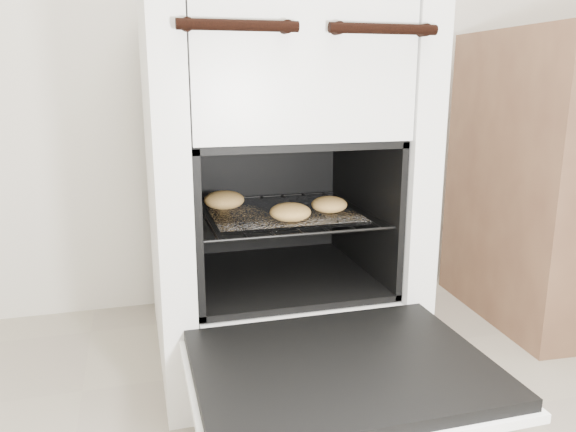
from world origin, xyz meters
name	(u,v)px	position (x,y,z in m)	size (l,w,h in m)	color
stove	(273,183)	(-0.15, 1.15, 0.48)	(0.64, 0.71, 0.98)	white
oven_door	(342,371)	(-0.15, 0.61, 0.21)	(0.57, 0.45, 0.04)	black
oven_rack	(279,213)	(-0.15, 1.08, 0.41)	(0.46, 0.45, 0.01)	black
foil_sheet	(281,212)	(-0.15, 1.05, 0.42)	(0.36, 0.32, 0.01)	white
baked_rolls	(273,205)	(-0.18, 1.03, 0.45)	(0.36, 0.29, 0.05)	tan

